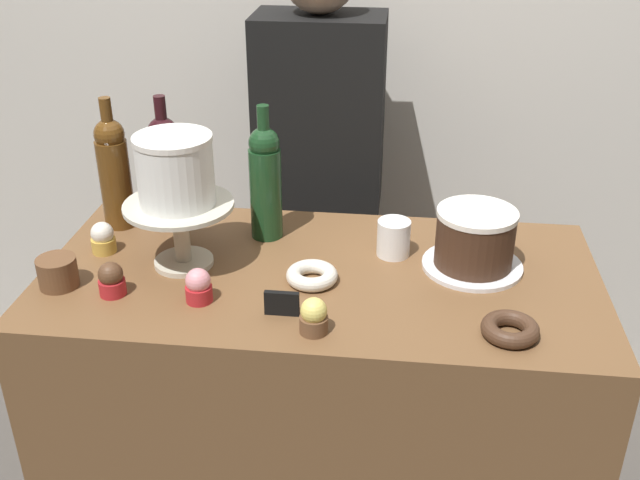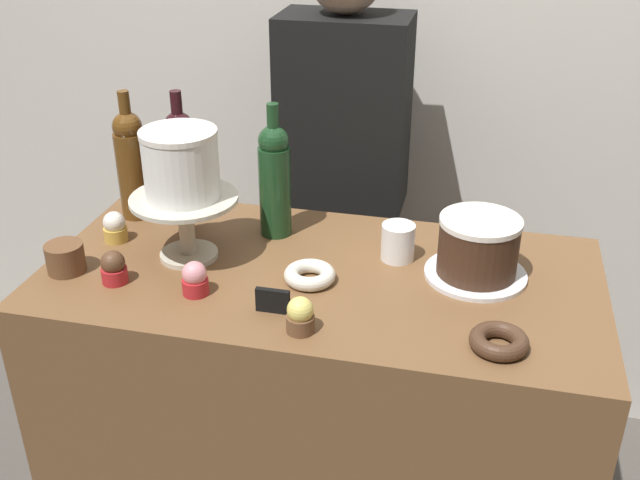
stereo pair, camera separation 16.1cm
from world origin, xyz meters
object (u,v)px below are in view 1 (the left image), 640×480
wine_bottle_amber (114,171)px  cupcake_lemon (314,317)px  cookie_stack (58,272)px  donut_sugar (312,275)px  coffee_cup_ceramic (394,238)px  donut_chocolate (510,329)px  cake_stand_pedestal (181,223)px  price_sign_chalkboard (282,303)px  barista_figure (320,205)px  cupcake_vanilla (103,238)px  cupcake_chocolate (111,280)px  white_layer_cake (175,170)px  cupcake_strawberry (198,286)px  wine_bottle_green (265,180)px  chocolate_round_cake (475,238)px  wine_bottle_dark_red (166,169)px

wine_bottle_amber → cupcake_lemon: 0.68m
cupcake_lemon → cookie_stack: bearing=169.2°
donut_sugar → coffee_cup_ceramic: bearing=40.5°
wine_bottle_amber → donut_sugar: bearing=-23.5°
donut_chocolate → coffee_cup_ceramic: bearing=127.7°
cake_stand_pedestal → price_sign_chalkboard: 0.32m
wine_bottle_amber → barista_figure: 0.67m
cupcake_vanilla → barista_figure: 0.73m
cupcake_chocolate → cupcake_lemon: size_ratio=1.00×
price_sign_chalkboard → barista_figure: size_ratio=0.04×
cupcake_chocolate → cupcake_vanilla: size_ratio=1.00×
white_layer_cake → wine_bottle_amber: bearing=140.5°
white_layer_cake → cookie_stack: 0.33m
cupcake_strawberry → cookie_stack: cupcake_strawberry is taller
wine_bottle_green → cupcake_chocolate: size_ratio=4.38×
barista_figure → white_layer_cake: bearing=-111.6°
cupcake_lemon → price_sign_chalkboard: cupcake_lemon is taller
wine_bottle_green → donut_chocolate: bearing=-33.9°
chocolate_round_cake → cupcake_vanilla: 0.85m
wine_bottle_green → barista_figure: bearing=80.2°
cake_stand_pedestal → barista_figure: size_ratio=0.15×
wine_bottle_green → coffee_cup_ceramic: size_ratio=3.83×
cupcake_chocolate → wine_bottle_green: bearing=48.0°
cupcake_vanilla → barista_figure: barista_figure is taller
cupcake_strawberry → coffee_cup_ceramic: coffee_cup_ceramic is taller
wine_bottle_green → wine_bottle_dark_red: 0.26m
cookie_stack → coffee_cup_ceramic: (0.71, 0.22, 0.01)m
wine_bottle_green → price_sign_chalkboard: wine_bottle_green is taller
coffee_cup_ceramic → barista_figure: 0.57m
barista_figure → price_sign_chalkboard: bearing=-88.8°
cupcake_vanilla → donut_chocolate: bearing=-14.7°
chocolate_round_cake → cupcake_vanilla: chocolate_round_cake is taller
cookie_stack → cupcake_lemon: bearing=-10.8°
cupcake_chocolate → price_sign_chalkboard: (0.37, -0.04, -0.01)m
chocolate_round_cake → cupcake_strawberry: chocolate_round_cake is taller
cookie_stack → price_sign_chalkboard: bearing=-6.3°
wine_bottle_green → wine_bottle_dark_red: (-0.25, 0.04, 0.00)m
chocolate_round_cake → coffee_cup_ceramic: size_ratio=2.06×
cupcake_vanilla → coffee_cup_ceramic: (0.67, 0.07, 0.01)m
white_layer_cake → cupcake_strawberry: white_layer_cake is taller
cake_stand_pedestal → donut_chocolate: size_ratio=2.15×
cake_stand_pedestal → chocolate_round_cake: 0.65m
price_sign_chalkboard → cupcake_vanilla: bearing=154.8°
coffee_cup_ceramic → cupcake_lemon: bearing=-113.3°
wine_bottle_green → coffee_cup_ceramic: (0.31, -0.06, -0.10)m
cupcake_strawberry → cookie_stack: 0.31m
cake_stand_pedestal → barista_figure: bearing=68.4°
cupcake_strawberry → coffee_cup_ceramic: size_ratio=0.87×
price_sign_chalkboard → chocolate_round_cake: bearing=31.3°
cupcake_vanilla → price_sign_chalkboard: cupcake_vanilla is taller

